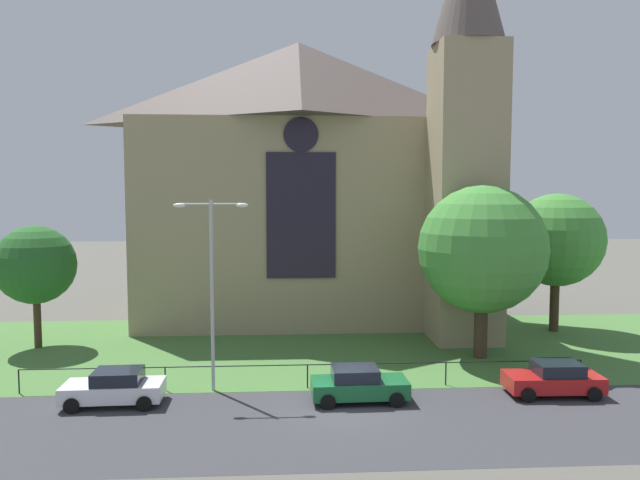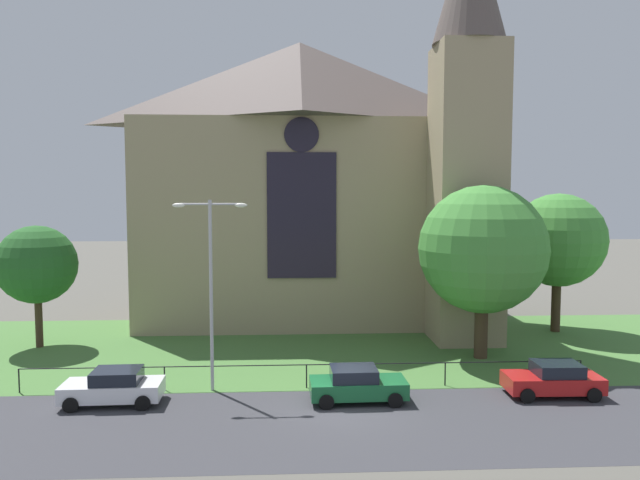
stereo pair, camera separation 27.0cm
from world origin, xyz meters
name	(u,v)px [view 1 (the left image)]	position (x,y,z in m)	size (l,w,h in m)	color
ground	(328,346)	(0.00, 10.00, 0.00)	(160.00, 160.00, 0.00)	#56544C
road_asphalt	(350,424)	(0.00, -2.00, 0.00)	(120.00, 8.00, 0.01)	#38383D
grass_verge	(331,355)	(0.00, 8.00, 0.00)	(120.00, 20.00, 0.01)	#477538
church_building	(310,177)	(-0.75, 18.39, 10.27)	(23.20, 16.20, 26.00)	tan
iron_railing	(307,368)	(-1.52, 2.50, 0.96)	(26.38, 0.07, 1.13)	black
tree_right_far	(556,240)	(15.27, 13.08, 6.04)	(6.10, 6.10, 9.11)	#423021
tree_right_near	(482,249)	(8.27, 7.09, 6.04)	(7.01, 7.01, 9.57)	#423021
tree_left_far	(35,265)	(-17.17, 10.71, 4.92)	(4.60, 4.60, 7.24)	#423021
streetlamp_near	(212,271)	(-5.89, 2.40, 5.56)	(3.37, 0.26, 8.82)	#B2B2B7
parked_car_white	(115,388)	(-9.92, 0.81, 0.74)	(4.25, 2.12, 1.51)	silver
parked_car_green	(358,384)	(0.64, 0.61, 0.74)	(4.24, 2.11, 1.51)	#196033
parked_car_red	(554,379)	(9.56, 0.88, 0.74)	(4.24, 2.10, 1.51)	#B21919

